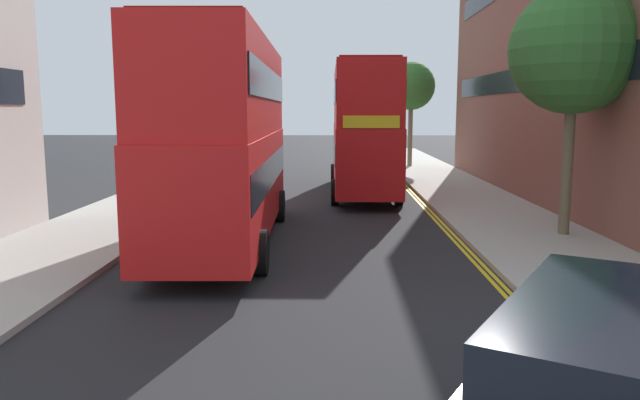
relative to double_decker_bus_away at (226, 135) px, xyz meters
The scene contains 8 objects.
sidewalk_right 9.23m from the double_decker_bus_away, ahead, with size 4.00×80.00×0.14m, color #ADA89E.
sidewalk_left 5.36m from the double_decker_bus_away, 165.42° to the left, with size 4.00×80.00×0.14m, color #ADA89E.
kerb_line_outer 7.29m from the double_decker_bus_away, ahead, with size 0.10×56.00×0.01m, color yellow.
kerb_line_inner 7.14m from the double_decker_bus_away, ahead, with size 0.10×56.00×0.01m, color yellow.
double_decker_bus_away is the anchor object (origin of this frame).
double_decker_bus_oncoming 11.08m from the double_decker_bus_away, 67.40° to the left, with size 2.84×10.82×5.64m.
street_tree_near 9.96m from the double_decker_bus_away, ahead, with size 3.58×3.58×7.02m.
street_tree_mid 24.12m from the double_decker_bus_away, 70.77° to the left, with size 3.04×3.04×6.61m.
Camera 1 is at (0.78, -1.73, 3.68)m, focal length 33.99 mm.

